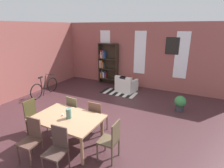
{
  "coord_description": "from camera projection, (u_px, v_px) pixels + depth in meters",
  "views": [
    {
      "loc": [
        2.64,
        -3.98,
        2.85
      ],
      "look_at": [
        -0.11,
        1.42,
        0.88
      ],
      "focal_mm": 28.61,
      "sensor_mm": 36.0,
      "label": 1
    }
  ],
  "objects": [
    {
      "name": "ground_plane",
      "position": [
        94.0,
        125.0,
        5.39
      ],
      "size": [
        10.6,
        10.6,
        0.0
      ],
      "primitive_type": "plane",
      "color": "#3E2327"
    },
    {
      "name": "back_wall_brick",
      "position": [
        140.0,
        56.0,
        8.43
      ],
      "size": [
        8.89,
        0.12,
        3.03
      ],
      "primitive_type": "cube",
      "color": "#9E534E",
      "rests_on": "ground"
    },
    {
      "name": "left_wall_brick",
      "position": [
        2.0,
        64.0,
        6.65
      ],
      "size": [
        0.12,
        9.15,
        3.03
      ],
      "primitive_type": "cube",
      "color": "#9E534E",
      "rests_on": "ground"
    },
    {
      "name": "window_pane_0",
      "position": [
        105.0,
        50.0,
        9.12
      ],
      "size": [
        0.55,
        0.02,
        1.97
      ],
      "primitive_type": "cube",
      "color": "white"
    },
    {
      "name": "window_pane_1",
      "position": [
        140.0,
        53.0,
        8.32
      ],
      "size": [
        0.55,
        0.02,
        1.97
      ],
      "primitive_type": "cube",
      "color": "white"
    },
    {
      "name": "window_pane_2",
      "position": [
        182.0,
        56.0,
        7.53
      ],
      "size": [
        0.55,
        0.02,
        1.97
      ],
      "primitive_type": "cube",
      "color": "white"
    },
    {
      "name": "dining_table",
      "position": [
        67.0,
        120.0,
        4.34
      ],
      "size": [
        1.65,
        1.06,
        0.75
      ],
      "color": "#A07554",
      "rests_on": "ground"
    },
    {
      "name": "vase_on_table",
      "position": [
        69.0,
        113.0,
        4.25
      ],
      "size": [
        0.13,
        0.13,
        0.24
      ],
      "primitive_type": "cylinder",
      "color": "#4C7266",
      "rests_on": "dining_table"
    },
    {
      "name": "tealight_candle_0",
      "position": [
        63.0,
        115.0,
        4.4
      ],
      "size": [
        0.04,
        0.04,
        0.04
      ],
      "primitive_type": "cylinder",
      "color": "silver",
      "rests_on": "dining_table"
    },
    {
      "name": "dining_chair_near_left",
      "position": [
        32.0,
        138.0,
        3.91
      ],
      "size": [
        0.42,
        0.42,
        0.95
      ],
      "color": "brown",
      "rests_on": "ground"
    },
    {
      "name": "dining_chair_near_right",
      "position": [
        57.0,
        148.0,
        3.59
      ],
      "size": [
        0.43,
        0.43,
        0.95
      ],
      "color": "#47322D",
      "rests_on": "ground"
    },
    {
      "name": "dining_chair_head_right",
      "position": [
        111.0,
        139.0,
        3.87
      ],
      "size": [
        0.4,
        0.4,
        0.95
      ],
      "color": "brown",
      "rests_on": "ground"
    },
    {
      "name": "dining_chair_far_left",
      "position": [
        75.0,
        110.0,
        5.19
      ],
      "size": [
        0.43,
        0.43,
        0.95
      ],
      "color": "brown",
      "rests_on": "ground"
    },
    {
      "name": "dining_chair_head_left",
      "position": [
        34.0,
        115.0,
        4.9
      ],
      "size": [
        0.42,
        0.42,
        0.95
      ],
      "color": "#453C1E",
      "rests_on": "ground"
    },
    {
      "name": "dining_chair_far_right",
      "position": [
        97.0,
        116.0,
        4.86
      ],
      "size": [
        0.42,
        0.42,
        0.95
      ],
      "color": "brown",
      "rests_on": "ground"
    },
    {
      "name": "bookshelf_tall",
      "position": [
        107.0,
        64.0,
        9.1
      ],
      "size": [
        1.02,
        0.29,
        2.05
      ],
      "color": "#2D2319",
      "rests_on": "ground"
    },
    {
      "name": "armchair_white",
      "position": [
        126.0,
        85.0,
        8.12
      ],
      "size": [
        0.89,
        0.89,
        0.75
      ],
      "color": "silver",
      "rests_on": "ground"
    },
    {
      "name": "bicycle_second",
      "position": [
        45.0,
        88.0,
        7.68
      ],
      "size": [
        0.44,
        1.63,
        0.87
      ],
      "color": "black",
      "rests_on": "ground"
    },
    {
      "name": "potted_plant_by_shelf",
      "position": [
        180.0,
        103.0,
        6.22
      ],
      "size": [
        0.39,
        0.39,
        0.55
      ],
      "color": "#333338",
      "rests_on": "ground"
    },
    {
      "name": "striped_rug",
      "position": [
        119.0,
        93.0,
        8.01
      ],
      "size": [
        1.58,
        0.78,
        0.01
      ],
      "color": "black",
      "rests_on": "ground"
    },
    {
      "name": "framed_picture",
      "position": [
        172.0,
        46.0,
        7.58
      ],
      "size": [
        0.56,
        0.03,
        0.72
      ],
      "primitive_type": "cube",
      "color": "black"
    }
  ]
}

